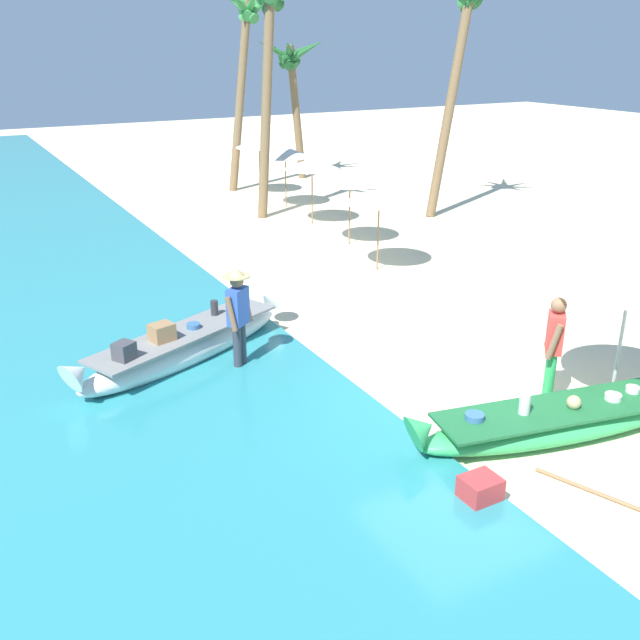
# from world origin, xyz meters

# --- Properties ---
(ground_plane) EXTENTS (80.00, 80.00, 0.00)m
(ground_plane) POSITION_xyz_m (0.00, 0.00, 0.00)
(ground_plane) COLOR beige
(boat_green_foreground) EXTENTS (4.42, 1.59, 0.77)m
(boat_green_foreground) POSITION_xyz_m (0.38, -1.42, 0.26)
(boat_green_foreground) COLOR #38B760
(boat_green_foreground) RESTS_ON ground
(boat_white_midground) EXTENTS (4.37, 2.44, 0.88)m
(boat_white_midground) POSITION_xyz_m (-3.19, 3.28, 0.32)
(boat_white_midground) COLOR white
(boat_white_midground) RESTS_ON ground
(person_vendor_hatted) EXTENTS (0.56, 0.48, 1.74)m
(person_vendor_hatted) POSITION_xyz_m (-2.50, 2.61, 1.00)
(person_vendor_hatted) COLOR #333842
(person_vendor_hatted) RESTS_ON ground
(person_tourist_customer) EXTENTS (0.52, 0.54, 1.69)m
(person_tourist_customer) POSITION_xyz_m (0.98, -0.68, 0.95)
(person_tourist_customer) COLOR green
(person_tourist_customer) RESTS_ON ground
(patio_umbrella_large) EXTENTS (2.05, 2.05, 2.18)m
(patio_umbrella_large) POSITION_xyz_m (1.77, -1.17, 2.01)
(patio_umbrella_large) COLOR #B7B7BC
(patio_umbrella_large) RESTS_ON ground
(parasol_row_0) EXTENTS (1.60, 1.60, 1.91)m
(parasol_row_0) POSITION_xyz_m (2.43, 6.09, 1.75)
(parasol_row_0) COLOR #8E6B47
(parasol_row_0) RESTS_ON ground
(parasol_row_1) EXTENTS (1.60, 1.60, 1.91)m
(parasol_row_1) POSITION_xyz_m (3.00, 8.31, 1.75)
(parasol_row_1) COLOR #8E6B47
(parasol_row_1) RESTS_ON ground
(parasol_row_2) EXTENTS (1.60, 1.60, 1.91)m
(parasol_row_2) POSITION_xyz_m (3.19, 10.72, 1.75)
(parasol_row_2) COLOR #8E6B47
(parasol_row_2) RESTS_ON ground
(parasol_row_3) EXTENTS (1.60, 1.60, 1.91)m
(parasol_row_3) POSITION_xyz_m (3.52, 13.11, 1.75)
(parasol_row_3) COLOR #8E6B47
(parasol_row_3) RESTS_ON ground
(parasol_row_4) EXTENTS (1.60, 1.60, 1.91)m
(parasol_row_4) POSITION_xyz_m (3.67, 15.43, 1.75)
(parasol_row_4) COLOR #8E6B47
(parasol_row_4) RESTS_ON ground
(palm_tree_tall_inland) EXTENTS (2.47, 2.63, 6.72)m
(palm_tree_tall_inland) POSITION_xyz_m (3.77, 16.44, 5.40)
(palm_tree_tall_inland) COLOR brown
(palm_tree_tall_inland) RESTS_ON ground
(palm_tree_leaning_seaward) EXTENTS (2.89, 2.57, 6.86)m
(palm_tree_leaning_seaward) POSITION_xyz_m (2.65, 12.17, 5.60)
(palm_tree_leaning_seaward) COLOR brown
(palm_tree_leaning_seaward) RESTS_ON ground
(palm_tree_mid_cluster) EXTENTS (2.83, 2.53, 5.17)m
(palm_tree_mid_cluster) POSITION_xyz_m (5.95, 17.37, 4.12)
(palm_tree_mid_cluster) COLOR brown
(palm_tree_mid_cluster) RESTS_ON ground
(palm_tree_far_behind) EXTENTS (2.50, 2.62, 6.96)m
(palm_tree_far_behind) POSITION_xyz_m (7.68, 9.80, 5.62)
(palm_tree_far_behind) COLOR brown
(palm_tree_far_behind) RESTS_ON ground
(cooler_box) EXTENTS (0.44, 0.37, 0.37)m
(cooler_box) POSITION_xyz_m (-1.49, -2.07, 0.18)
(cooler_box) COLOR #C63838
(cooler_box) RESTS_ON ground
(paddle) EXTENTS (0.73, 1.50, 0.05)m
(paddle) POSITION_xyz_m (-0.07, -2.81, 0.03)
(paddle) COLOR #8E6B47
(paddle) RESTS_ON ground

